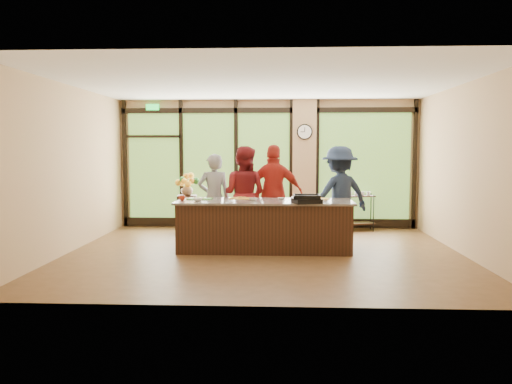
# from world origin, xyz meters

# --- Properties ---
(floor) EXTENTS (7.00, 7.00, 0.00)m
(floor) POSITION_xyz_m (0.00, 0.00, 0.00)
(floor) COLOR #52371D
(floor) RESTS_ON ground
(ceiling) EXTENTS (7.00, 7.00, 0.00)m
(ceiling) POSITION_xyz_m (0.00, 0.00, 3.00)
(ceiling) COLOR silver
(ceiling) RESTS_ON back_wall
(back_wall) EXTENTS (7.00, 0.00, 7.00)m
(back_wall) POSITION_xyz_m (0.00, 3.00, 1.50)
(back_wall) COLOR tan
(back_wall) RESTS_ON floor
(left_wall) EXTENTS (0.00, 6.00, 6.00)m
(left_wall) POSITION_xyz_m (-3.50, 0.00, 1.50)
(left_wall) COLOR tan
(left_wall) RESTS_ON floor
(right_wall) EXTENTS (0.00, 6.00, 6.00)m
(right_wall) POSITION_xyz_m (3.50, 0.00, 1.50)
(right_wall) COLOR tan
(right_wall) RESTS_ON floor
(window_wall) EXTENTS (6.90, 0.12, 3.00)m
(window_wall) POSITION_xyz_m (0.16, 2.95, 1.39)
(window_wall) COLOR tan
(window_wall) RESTS_ON floor
(island_base) EXTENTS (3.10, 1.00, 0.88)m
(island_base) POSITION_xyz_m (0.00, 0.30, 0.44)
(island_base) COLOR #311910
(island_base) RESTS_ON floor
(countertop) EXTENTS (3.20, 1.10, 0.04)m
(countertop) POSITION_xyz_m (0.00, 0.30, 0.90)
(countertop) COLOR gray
(countertop) RESTS_ON island_base
(wall_clock) EXTENTS (0.36, 0.04, 0.36)m
(wall_clock) POSITION_xyz_m (0.85, 2.87, 2.25)
(wall_clock) COLOR black
(wall_clock) RESTS_ON window_wall
(cook_left) EXTENTS (0.72, 0.55, 1.76)m
(cook_left) POSITION_xyz_m (-1.02, 1.03, 0.88)
(cook_left) COLOR gray
(cook_left) RESTS_ON floor
(cook_midleft) EXTENTS (1.11, 0.98, 1.91)m
(cook_midleft) POSITION_xyz_m (-0.44, 1.10, 0.96)
(cook_midleft) COLOR maroon
(cook_midleft) RESTS_ON floor
(cook_midright) EXTENTS (1.20, 0.63, 1.94)m
(cook_midright) POSITION_xyz_m (0.17, 1.16, 0.97)
(cook_midright) COLOR #A12318
(cook_midright) RESTS_ON floor
(cook_right) EXTENTS (1.41, 1.13, 1.91)m
(cook_right) POSITION_xyz_m (1.45, 1.07, 0.96)
(cook_right) COLOR #1C273E
(cook_right) RESTS_ON floor
(roasting_pan) EXTENTS (0.55, 0.49, 0.08)m
(roasting_pan) POSITION_xyz_m (0.75, -0.15, 0.96)
(roasting_pan) COLOR black
(roasting_pan) RESTS_ON countertop
(mixing_bowl) EXTENTS (0.40, 0.40, 0.08)m
(mixing_bowl) POSITION_xyz_m (0.66, 0.19, 0.96)
(mixing_bowl) COLOR silver
(mixing_bowl) RESTS_ON countertop
(cutting_board_left) EXTENTS (0.46, 0.35, 0.01)m
(cutting_board_left) POSITION_xyz_m (-1.22, 0.48, 0.93)
(cutting_board_left) COLOR #499235
(cutting_board_left) RESTS_ON countertop
(cutting_board_center) EXTENTS (0.45, 0.37, 0.01)m
(cutting_board_center) POSITION_xyz_m (-0.46, 0.62, 0.93)
(cutting_board_center) COLOR gold
(cutting_board_center) RESTS_ON countertop
(cutting_board_right) EXTENTS (0.51, 0.42, 0.01)m
(cutting_board_right) POSITION_xyz_m (0.98, 0.61, 0.93)
(cutting_board_right) COLOR gold
(cutting_board_right) RESTS_ON countertop
(prep_bowl_near) EXTENTS (0.18, 0.18, 0.05)m
(prep_bowl_near) POSITION_xyz_m (-1.18, 0.07, 0.94)
(prep_bowl_near) COLOR silver
(prep_bowl_near) RESTS_ON countertop
(prep_bowl_mid) EXTENTS (0.17, 0.17, 0.05)m
(prep_bowl_mid) POSITION_xyz_m (-0.20, 0.25, 0.94)
(prep_bowl_mid) COLOR silver
(prep_bowl_mid) RESTS_ON countertop
(prep_bowl_far) EXTENTS (0.16, 0.16, 0.03)m
(prep_bowl_far) POSITION_xyz_m (0.31, 0.51, 0.94)
(prep_bowl_far) COLOR silver
(prep_bowl_far) RESTS_ON countertop
(red_ramekin) EXTENTS (0.12, 0.12, 0.09)m
(red_ramekin) POSITION_xyz_m (-1.50, 0.20, 0.97)
(red_ramekin) COLOR #AA2611
(red_ramekin) RESTS_ON countertop
(flower_stand) EXTENTS (0.48, 0.48, 0.85)m
(flower_stand) POSITION_xyz_m (-1.74, 2.00, 0.42)
(flower_stand) COLOR #311910
(flower_stand) RESTS_ON floor
(flower_vase) EXTENTS (0.27, 0.27, 0.28)m
(flower_vase) POSITION_xyz_m (-1.74, 2.00, 0.98)
(flower_vase) COLOR #836647
(flower_vase) RESTS_ON flower_stand
(bar_cart) EXTENTS (0.72, 0.52, 0.89)m
(bar_cart) POSITION_xyz_m (2.09, 2.62, 0.53)
(bar_cart) COLOR #311910
(bar_cart) RESTS_ON floor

